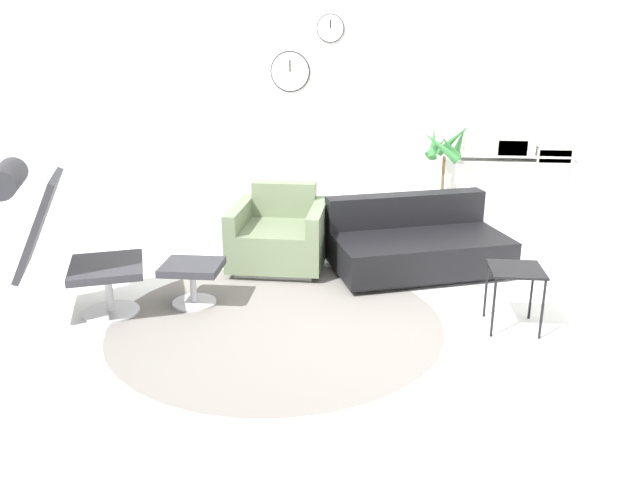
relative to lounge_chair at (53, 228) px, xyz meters
name	(u,v)px	position (x,y,z in m)	size (l,w,h in m)	color
ground_plane	(315,308)	(1.93, 0.37, -0.74)	(12.00, 12.00, 0.00)	white
wall_back	(339,100)	(1.93, 3.11, 0.66)	(12.00, 0.09, 2.80)	white
round_rug	(276,322)	(1.67, 0.08, -0.74)	(2.57, 2.57, 0.01)	slate
lounge_chair	(53,228)	(0.00, 0.00, 0.00)	(1.13, 0.89, 1.24)	#BCBCC1
ottoman	(192,274)	(0.93, 0.36, -0.48)	(0.47, 0.40, 0.35)	#BCBCC1
armchair_red	(280,237)	(1.49, 1.34, -0.46)	(0.88, 0.88, 0.75)	silver
couch_low	(416,246)	(2.79, 1.35, -0.51)	(1.79, 1.38, 0.66)	black
side_table	(516,276)	(3.45, 0.17, -0.32)	(0.39, 0.39, 0.48)	black
potted_plant	(444,173)	(3.14, 2.72, -0.10)	(0.60, 0.61, 1.19)	brown
shelf_unit	(527,152)	(4.06, 2.88, 0.13)	(1.33, 0.28, 1.66)	#BCBCC1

